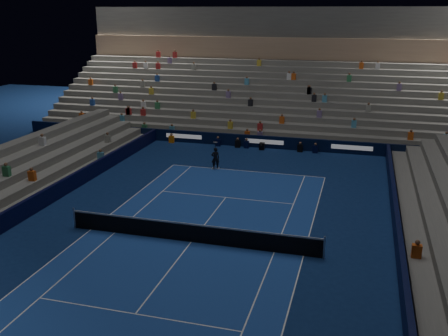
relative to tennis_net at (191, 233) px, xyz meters
name	(u,v)px	position (x,y,z in m)	size (l,w,h in m)	color
ground	(191,242)	(0.00, 0.00, -0.50)	(90.00, 90.00, 0.00)	#0D2151
court_surface	(191,242)	(0.00, 0.00, -0.50)	(10.97, 23.77, 0.01)	#1A3E93
sponsor_barrier_far	(265,142)	(0.00, 18.50, 0.00)	(44.00, 0.25, 1.00)	black
sponsor_barrier_east	(400,258)	(9.70, 0.00, 0.00)	(0.25, 37.00, 1.00)	black
sponsor_barrier_west	(20,212)	(-9.70, 0.00, 0.00)	(0.25, 37.00, 1.00)	black
grandstand_main	(284,90)	(0.00, 27.90, 2.87)	(44.00, 15.20, 11.20)	slate
tennis_net	(191,233)	(0.00, 0.00, 0.00)	(12.90, 0.10, 1.10)	#B2B2B7
tennis_player	(215,158)	(-2.23, 11.77, 0.30)	(0.58, 0.38, 1.60)	black
broadcast_camera	(262,146)	(-0.10, 17.88, -0.22)	(0.44, 0.87, 0.55)	black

